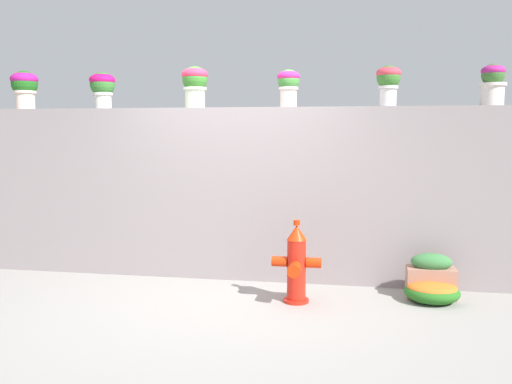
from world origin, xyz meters
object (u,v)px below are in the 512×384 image
object	(u,v)px
flower_bush_left	(432,291)
planter_box	(431,277)
potted_plant_0	(25,86)
potted_plant_2	(195,82)
fire_hydrant	(296,265)
potted_plant_4	(388,80)
potted_plant_3	(289,84)
potted_plant_5	(493,82)
potted_plant_1	(102,86)

from	to	relation	value
flower_bush_left	planter_box	bearing A→B (deg)	87.75
flower_bush_left	potted_plant_0	bearing A→B (deg)	172.87
flower_bush_left	potted_plant_2	bearing A→B (deg)	168.03
fire_hydrant	flower_bush_left	xyz separation A→B (m)	(1.35, 0.25, -0.27)
potted_plant_0	potted_plant_4	world-z (taller)	potted_plant_0
potted_plant_3	potted_plant_5	size ratio (longest dim) A/B	0.95
potted_plant_1	potted_plant_2	distance (m)	1.16
potted_plant_0	potted_plant_4	xyz separation A→B (m)	(4.34, -0.03, -0.01)
potted_plant_1	potted_plant_5	xyz separation A→B (m)	(4.39, -0.03, -0.02)
potted_plant_3	potted_plant_5	distance (m)	2.15
potted_plant_4	potted_plant_3	bearing A→B (deg)	-179.78
potted_plant_5	fire_hydrant	bearing A→B (deg)	-157.00
potted_plant_1	potted_plant_0	bearing A→B (deg)	-179.43
potted_plant_2	potted_plant_4	size ratio (longest dim) A/B	1.07
potted_plant_4	potted_plant_5	size ratio (longest dim) A/B	1.01
potted_plant_3	potted_plant_0	bearing A→B (deg)	179.48
potted_plant_2	potted_plant_3	bearing A→B (deg)	0.79
potted_plant_1	potted_plant_4	size ratio (longest dim) A/B	0.99
potted_plant_0	potted_plant_2	xyz separation A→B (m)	(2.17, -0.04, 0.00)
potted_plant_5	planter_box	world-z (taller)	potted_plant_5
potted_plant_5	potted_plant_2	bearing A→B (deg)	-179.54
potted_plant_0	fire_hydrant	bearing A→B (deg)	-13.94
potted_plant_0	potted_plant_4	bearing A→B (deg)	-0.34
potted_plant_2	potted_plant_4	xyz separation A→B (m)	(2.16, 0.02, -0.01)
potted_plant_5	flower_bush_left	size ratio (longest dim) A/B	0.79
potted_plant_0	fire_hydrant	size ratio (longest dim) A/B	0.56
potted_plant_0	planter_box	world-z (taller)	potted_plant_0
potted_plant_1	potted_plant_3	xyz separation A→B (m)	(2.24, -0.04, -0.01)
potted_plant_5	potted_plant_1	bearing A→B (deg)	179.62
potted_plant_0	flower_bush_left	world-z (taller)	potted_plant_0
potted_plant_0	potted_plant_3	world-z (taller)	potted_plant_0
potted_plant_3	planter_box	world-z (taller)	potted_plant_3
potted_plant_0	potted_plant_5	size ratio (longest dim) A/B	1.07
potted_plant_0	potted_plant_5	world-z (taller)	potted_plant_0
potted_plant_3	flower_bush_left	distance (m)	2.68
potted_plant_2	potted_plant_5	size ratio (longest dim) A/B	1.08
fire_hydrant	potted_plant_0	bearing A→B (deg)	166.06
flower_bush_left	planter_box	distance (m)	0.19
potted_plant_0	potted_plant_5	distance (m)	5.40
potted_plant_1	potted_plant_3	size ratio (longest dim) A/B	1.04
fire_hydrant	planter_box	world-z (taller)	fire_hydrant
potted_plant_4	planter_box	distance (m)	2.13
potted_plant_3	potted_plant_5	bearing A→B (deg)	0.29
potted_plant_0	planter_box	distance (m)	5.23
potted_plant_2	potted_plant_4	world-z (taller)	potted_plant_2
potted_plant_0	planter_box	bearing A→B (deg)	-5.33
potted_plant_0	potted_plant_3	distance (m)	3.25
potted_plant_3	planter_box	bearing A→B (deg)	-15.15
potted_plant_1	potted_plant_2	world-z (taller)	potted_plant_2
potted_plant_1	planter_box	bearing A→B (deg)	-6.90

